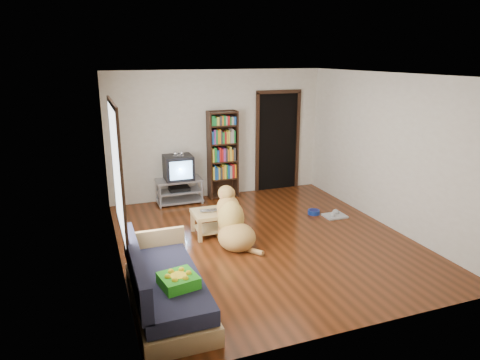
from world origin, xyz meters
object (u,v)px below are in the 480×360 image
object	(u,v)px
dog_bowl	(314,212)
grey_rag	(335,216)
coffee_table	(210,219)
dog	(233,224)
green_cushion	(178,281)
bookshelf	(223,150)
sofa	(164,288)
crt_tv	(178,167)
laptop	(210,212)
tv_stand	(179,190)

from	to	relation	value
dog_bowl	grey_rag	distance (m)	0.39
coffee_table	dog_bowl	bearing A→B (deg)	6.48
dog	green_cushion	bearing A→B (deg)	-125.74
coffee_table	dog	distance (m)	0.54
green_cushion	coffee_table	world-z (taller)	green_cushion
grey_rag	coffee_table	bearing A→B (deg)	179.70
bookshelf	dog_bowl	bearing A→B (deg)	-51.17
coffee_table	sofa	bearing A→B (deg)	-120.26
crt_tv	laptop	bearing A→B (deg)	-85.64
dog_bowl	dog	world-z (taller)	dog
dog_bowl	tv_stand	distance (m)	2.69
dog_bowl	green_cushion	bearing A→B (deg)	-141.91
tv_stand	bookshelf	xyz separation A→B (m)	(0.95, 0.09, 0.73)
dog_bowl	bookshelf	world-z (taller)	bookshelf
green_cushion	tv_stand	size ratio (longest dim) A/B	0.43
grey_rag	bookshelf	bearing A→B (deg)	130.65
tv_stand	sofa	distance (m)	3.76
green_cushion	bookshelf	bearing A→B (deg)	55.30
dog	laptop	bearing A→B (deg)	117.52
laptop	sofa	bearing A→B (deg)	-115.94
coffee_table	dog	world-z (taller)	dog
tv_stand	crt_tv	size ratio (longest dim) A/B	1.55
green_cushion	coffee_table	size ratio (longest dim) A/B	0.70
laptop	crt_tv	bearing A→B (deg)	99.08
green_cushion	crt_tv	distance (m)	4.02
bookshelf	crt_tv	bearing A→B (deg)	-175.68
laptop	coffee_table	size ratio (longest dim) A/B	0.58
crt_tv	coffee_table	world-z (taller)	crt_tv
dog_bowl	grey_rag	world-z (taller)	dog_bowl
sofa	dog	world-z (taller)	dog
sofa	coffee_table	xyz separation A→B (m)	(1.11, 1.90, 0.02)
grey_rag	crt_tv	xyz separation A→B (m)	(-2.53, 1.76, 0.73)
crt_tv	bookshelf	size ratio (longest dim) A/B	0.32
crt_tv	dog	world-z (taller)	crt_tv
laptop	sofa	world-z (taller)	sofa
green_cushion	sofa	xyz separation A→B (m)	(-0.12, 0.27, -0.22)
green_cushion	dog	distance (m)	2.09
dog_bowl	crt_tv	bearing A→B (deg)	145.78
grey_rag	dog	xyz separation A→B (m)	(-2.16, -0.47, 0.32)
bookshelf	coffee_table	world-z (taller)	bookshelf
coffee_table	crt_tv	bearing A→B (deg)	94.43
laptop	dog_bowl	bearing A→B (deg)	12.02
grey_rag	laptop	bearing A→B (deg)	-179.58
green_cushion	grey_rag	xyz separation A→B (m)	(3.38, 2.16, -0.47)
tv_stand	sofa	world-z (taller)	sofa
green_cushion	bookshelf	size ratio (longest dim) A/B	0.21
grey_rag	crt_tv	size ratio (longest dim) A/B	0.69
bookshelf	coffee_table	distance (m)	2.12
bookshelf	coffee_table	bearing A→B (deg)	-114.07
dog_bowl	dog	xyz separation A→B (m)	(-1.86, -0.72, 0.30)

